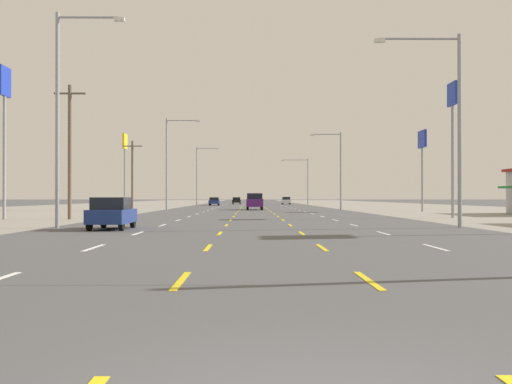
# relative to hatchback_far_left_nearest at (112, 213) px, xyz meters

# --- Properties ---
(ground_plane) EXTENTS (572.00, 572.00, 0.00)m
(ground_plane) POSITION_rel_hatchback_far_left_nearest_xyz_m (7.12, 40.54, -0.78)
(ground_plane) COLOR #4C4C4F
(lot_apron_left) EXTENTS (28.00, 440.00, 0.01)m
(lot_apron_left) POSITION_rel_hatchback_far_left_nearest_xyz_m (-17.63, 40.54, -0.78)
(lot_apron_left) COLOR gray
(lot_apron_left) RESTS_ON ground
(lot_apron_right) EXTENTS (28.00, 440.00, 0.01)m
(lot_apron_right) POSITION_rel_hatchback_far_left_nearest_xyz_m (31.87, 40.54, -0.78)
(lot_apron_right) COLOR gray
(lot_apron_right) RESTS_ON ground
(lane_markings) EXTENTS (10.64, 227.60, 0.01)m
(lane_markings) POSITION_rel_hatchback_far_left_nearest_xyz_m (7.12, 79.04, -0.78)
(lane_markings) COLOR white
(lane_markings) RESTS_ON ground
(signal_span_wire) EXTENTS (26.00, 0.53, 8.82)m
(signal_span_wire) POSITION_rel_hatchback_far_left_nearest_xyz_m (6.71, -16.28, 4.28)
(signal_span_wire) COLOR brown
(signal_span_wire) RESTS_ON ground
(hatchback_far_left_nearest) EXTENTS (1.72, 3.90, 1.54)m
(hatchback_far_left_nearest) POSITION_rel_hatchback_far_left_nearest_xyz_m (0.00, 0.00, 0.00)
(hatchback_far_left_nearest) COLOR navy
(hatchback_far_left_nearest) RESTS_ON ground
(suv_center_turn_near) EXTENTS (1.98, 4.90, 1.98)m
(suv_center_turn_near) POSITION_rel_hatchback_far_left_nearest_xyz_m (7.23, 44.68, 0.24)
(suv_center_turn_near) COLOR #4C196B
(suv_center_turn_near) RESTS_ON ground
(sedan_far_left_mid) EXTENTS (1.80, 4.50, 1.46)m
(sedan_far_left_mid) POSITION_rel_hatchback_far_left_nearest_xyz_m (0.29, 81.69, -0.03)
(sedan_far_left_mid) COLOR navy
(sedan_far_left_mid) RESTS_ON ground
(hatchback_far_right_midfar) EXTENTS (1.72, 3.90, 1.54)m
(hatchback_far_right_midfar) POSITION_rel_hatchback_far_left_nearest_xyz_m (14.12, 98.17, 0.00)
(hatchback_far_right_midfar) COLOR silver
(hatchback_far_right_midfar) RESTS_ON ground
(sedan_inner_left_far) EXTENTS (1.80, 4.50, 1.46)m
(sedan_inner_left_far) POSITION_rel_hatchback_far_left_nearest_xyz_m (3.79, 104.24, -0.03)
(sedan_inner_left_far) COLOR black
(sedan_inner_left_far) RESTS_ON ground
(pole_sign_left_row_1) EXTENTS (0.24, 1.83, 10.68)m
(pole_sign_left_row_1) POSITION_rel_hatchback_far_left_nearest_xyz_m (-10.53, 13.64, 7.19)
(pole_sign_left_row_1) COLOR gray
(pole_sign_left_row_1) RESTS_ON ground
(pole_sign_left_row_2) EXTENTS (0.24, 1.96, 9.16)m
(pole_sign_left_row_2) POSITION_rel_hatchback_far_left_nearest_xyz_m (-8.43, 45.24, 6.13)
(pole_sign_left_row_2) COLOR gray
(pole_sign_left_row_2) RESTS_ON ground
(pole_sign_right_row_1) EXTENTS (0.24, 1.89, 10.04)m
(pole_sign_right_row_1) POSITION_rel_hatchback_far_left_nearest_xyz_m (21.68, 15.87, 6.69)
(pole_sign_right_row_1) COLOR gray
(pole_sign_right_row_1) RESTS_ON ground
(pole_sign_right_row_2) EXTENTS (0.24, 2.59, 8.51)m
(pole_sign_right_row_2) POSITION_rel_hatchback_far_left_nearest_xyz_m (24.72, 34.98, 5.87)
(pole_sign_right_row_2) COLOR gray
(pole_sign_right_row_2) RESTS_ON ground
(streetlight_left_row_0) EXTENTS (3.47, 0.26, 10.86)m
(streetlight_left_row_0) POSITION_rel_hatchback_far_left_nearest_xyz_m (-2.74, 1.29, 5.35)
(streetlight_left_row_0) COLOR gray
(streetlight_left_row_0) RESTS_ON ground
(streetlight_right_row_0) EXTENTS (4.41, 0.26, 9.82)m
(streetlight_right_row_0) POSITION_rel_hatchback_far_left_nearest_xyz_m (16.81, 1.29, 4.93)
(streetlight_right_row_0) COLOR gray
(streetlight_right_row_0) RESTS_ON ground
(streetlight_left_row_1) EXTENTS (4.06, 0.26, 10.70)m
(streetlight_left_row_1) POSITION_rel_hatchback_far_left_nearest_xyz_m (-2.66, 42.43, 5.35)
(streetlight_left_row_1) COLOR gray
(streetlight_left_row_1) RESTS_ON ground
(streetlight_right_row_1) EXTENTS (3.67, 0.26, 9.11)m
(streetlight_right_row_1) POSITION_rel_hatchback_far_left_nearest_xyz_m (16.90, 42.43, 4.47)
(streetlight_right_row_1) COLOR gray
(streetlight_right_row_1) RESTS_ON ground
(streetlight_left_row_2) EXTENTS (4.20, 0.26, 10.65)m
(streetlight_left_row_2) POSITION_rel_hatchback_far_left_nearest_xyz_m (-2.64, 83.56, 5.34)
(streetlight_left_row_2) COLOR gray
(streetlight_left_row_2) RESTS_ON ground
(streetlight_right_row_2) EXTENTS (5.02, 0.26, 8.54)m
(streetlight_right_row_2) POSITION_rel_hatchback_far_left_nearest_xyz_m (16.65, 83.56, 4.33)
(streetlight_right_row_2) COLOR gray
(streetlight_right_row_2) RESTS_ON ground
(utility_pole_left_row_0) EXTENTS (2.20, 0.26, 9.36)m
(utility_pole_left_row_0) POSITION_rel_hatchback_far_left_nearest_xyz_m (-5.88, 13.34, 4.09)
(utility_pole_left_row_0) COLOR brown
(utility_pole_left_row_0) RESTS_ON ground
(utility_pole_left_row_1) EXTENTS (2.20, 0.26, 8.03)m
(utility_pole_left_row_1) POSITION_rel_hatchback_far_left_nearest_xyz_m (-6.95, 42.15, 3.42)
(utility_pole_left_row_1) COLOR brown
(utility_pole_left_row_1) RESTS_ON ground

